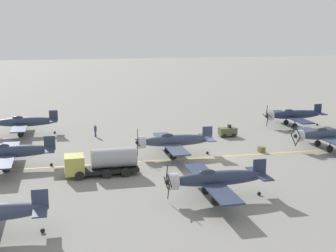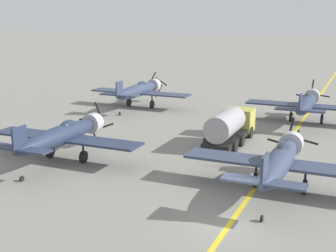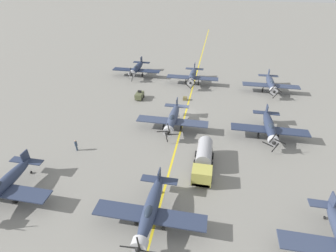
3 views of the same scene
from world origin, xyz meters
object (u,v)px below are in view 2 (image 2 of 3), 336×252
(airplane_mid_left, at_px, (63,135))
(airplane_mid_center, at_px, (280,161))
(airplane_far_left, at_px, (139,90))
(fuel_tanker, at_px, (230,126))
(airplane_far_center, at_px, (307,103))

(airplane_mid_left, height_order, airplane_mid_center, airplane_mid_center)
(airplane_far_left, bearing_deg, airplane_mid_left, -86.79)
(airplane_mid_left, bearing_deg, airplane_far_left, 106.87)
(airplane_mid_center, bearing_deg, fuel_tanker, 108.25)
(airplane_mid_left, height_order, airplane_far_center, airplane_far_center)
(fuel_tanker, bearing_deg, airplane_mid_left, -135.01)
(airplane_mid_center, bearing_deg, airplane_far_left, 121.16)
(airplane_far_left, bearing_deg, fuel_tanker, -45.23)
(airplane_far_left, bearing_deg, airplane_mid_center, -53.52)
(airplane_far_center, distance_m, fuel_tanker, 11.19)
(airplane_far_center, bearing_deg, airplane_mid_left, -125.96)
(airplane_far_center, bearing_deg, fuel_tanker, -115.40)
(airplane_far_center, xyz_separation_m, airplane_mid_center, (1.03, -19.57, 0.00))
(airplane_mid_left, distance_m, airplane_far_left, 20.63)
(airplane_mid_center, distance_m, airplane_far_left, 28.10)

